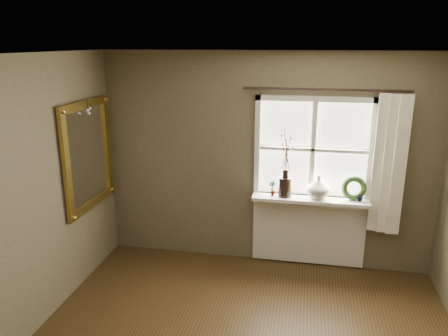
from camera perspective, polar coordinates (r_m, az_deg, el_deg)
name	(u,v)px	position (r m, az deg, el deg)	size (l,w,h in m)	color
ceiling	(235,57)	(2.87, 1.45, 14.31)	(4.50, 4.50, 0.00)	silver
wall_back	(266,160)	(5.33, 5.50, 0.98)	(4.00, 0.10, 2.60)	brown
window_frame	(313,150)	(5.20, 11.53, 2.37)	(1.36, 0.06, 1.24)	silver
window_sill	(310,199)	(5.26, 11.17, -4.05)	(1.36, 0.26, 0.04)	silver
window_apron	(308,230)	(5.53, 10.93, -7.94)	(1.36, 0.04, 0.88)	silver
dark_jug	(285,187)	(5.22, 7.97, -2.45)	(0.16, 0.16, 0.23)	black
cream_vase	(318,187)	(5.21, 12.20, -2.46)	(0.27, 0.27, 0.28)	beige
wreath	(354,191)	(5.28, 16.58, -2.86)	(0.29, 0.29, 0.07)	#2A451E
potted_plant_left	(272,188)	(5.24, 6.35, -2.63)	(0.10, 0.07, 0.18)	#2A451E
potted_plant_right	(361,195)	(5.27, 17.46, -3.37)	(0.08, 0.07, 0.15)	#2A451E
curtain	(389,165)	(5.21, 20.72, 0.36)	(0.36, 0.12, 1.59)	#EEE8CE
curtain_rod	(326,90)	(5.02, 13.14, 9.93)	(0.03, 0.03, 1.84)	black
gilt_mirror	(88,155)	(5.21, -17.32, 1.66)	(0.10, 1.04, 1.24)	white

